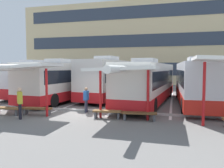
{
  "coord_description": "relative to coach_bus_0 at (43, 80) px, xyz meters",
  "views": [
    {
      "loc": [
        5.57,
        -12.92,
        2.8
      ],
      "look_at": [
        1.36,
        2.81,
        1.66
      ],
      "focal_mm": 37.0,
      "sensor_mm": 36.0,
      "label": 1
    }
  ],
  "objects": [
    {
      "name": "bench_1",
      "position": [
        3.05,
        -8.94,
        -1.28
      ],
      "size": [
        1.75,
        0.42,
        0.45
      ],
      "color": "brown",
      "rests_on": "ground"
    },
    {
      "name": "lane_stripe_0",
      "position": [
        -1.97,
        -0.89,
        -1.61
      ],
      "size": [
        0.16,
        14.0,
        0.01
      ],
      "primitive_type": "cube",
      "color": "white",
      "rests_on": "ground"
    },
    {
      "name": "bench_4",
      "position": [
        10.92,
        -8.41,
        -1.28
      ],
      "size": [
        1.88,
        0.64,
        0.45
      ],
      "color": "brown",
      "rests_on": "ground"
    },
    {
      "name": "waiting_shelter_1",
      "position": [
        3.95,
        -9.0,
        1.15
      ],
      "size": [
        4.33,
        4.44,
        3.05
      ],
      "color": "red",
      "rests_on": "ground"
    },
    {
      "name": "coach_bus_1",
      "position": [
        3.7,
        -1.7,
        0.01
      ],
      "size": [
        3.62,
        11.87,
        3.52
      ],
      "color": "silver",
      "rests_on": "ground"
    },
    {
      "name": "ground_plane",
      "position": [
        7.08,
        -7.56,
        -1.62
      ],
      "size": [
        160.0,
        160.0,
        0.0
      ],
      "primitive_type": "plane",
      "color": "slate"
    },
    {
      "name": "waiting_passenger_0",
      "position": [
        7.36,
        -7.03,
        -0.72
      ],
      "size": [
        0.23,
        0.46,
        1.57
      ],
      "color": "#33384C",
      "rests_on": "ground"
    },
    {
      "name": "lane_stripe_2",
      "position": [
        5.27,
        -0.89,
        -1.61
      ],
      "size": [
        0.16,
        14.0,
        0.01
      ],
      "primitive_type": "cube",
      "color": "white",
      "rests_on": "ground"
    },
    {
      "name": "bench_2",
      "position": [
        4.85,
        -8.57,
        -1.28
      ],
      "size": [
        1.79,
        0.56,
        0.45
      ],
      "color": "brown",
      "rests_on": "ground"
    },
    {
      "name": "coach_bus_4",
      "position": [
        14.35,
        -1.99,
        0.01
      ],
      "size": [
        2.92,
        11.37,
        3.54
      ],
      "color": "silver",
      "rests_on": "ground"
    },
    {
      "name": "waiting_shelter_2",
      "position": [
        10.02,
        -8.51,
        1.08
      ],
      "size": [
        3.66,
        4.87,
        2.91
      ],
      "color": "red",
      "rests_on": "ground"
    },
    {
      "name": "coach_bus_0",
      "position": [
        0.0,
        0.0,
        0.0
      ],
      "size": [
        3.37,
        10.73,
        3.53
      ],
      "color": "silver",
      "rests_on": "ground"
    },
    {
      "name": "coach_bus_2",
      "position": [
        7.14,
        0.14,
        0.16
      ],
      "size": [
        3.55,
        10.72,
        3.8
      ],
      "color": "silver",
      "rests_on": "ground"
    },
    {
      "name": "coach_bus_3",
      "position": [
        10.74,
        -1.95,
        -0.01
      ],
      "size": [
        3.67,
        12.42,
        3.48
      ],
      "color": "silver",
      "rests_on": "ground"
    },
    {
      "name": "lane_stripe_5",
      "position": [
        16.13,
        -0.89,
        -1.61
      ],
      "size": [
        0.16,
        14.0,
        0.01
      ],
      "primitive_type": "cube",
      "color": "white",
      "rests_on": "ground"
    },
    {
      "name": "lane_stripe_3",
      "position": [
        8.89,
        -0.89,
        -1.61
      ],
      "size": [
        0.16,
        14.0,
        0.01
      ],
      "primitive_type": "cube",
      "color": "white",
      "rests_on": "ground"
    },
    {
      "name": "lane_stripe_4",
      "position": [
        12.51,
        -0.89,
        -1.61
      ],
      "size": [
        0.16,
        14.0,
        0.01
      ],
      "primitive_type": "cube",
      "color": "white",
      "rests_on": "ground"
    },
    {
      "name": "platform_kerb",
      "position": [
        7.08,
        -6.75,
        -1.56
      ],
      "size": [
        44.0,
        0.24,
        0.12
      ],
      "primitive_type": "cube",
      "color": "#ADADA8",
      "rests_on": "ground"
    },
    {
      "name": "lane_stripe_1",
      "position": [
        1.65,
        -0.89,
        -1.61
      ],
      "size": [
        0.16,
        14.0,
        0.01
      ],
      "primitive_type": "cube",
      "color": "white",
      "rests_on": "ground"
    },
    {
      "name": "terminal_building",
      "position": [
        7.12,
        24.1,
        5.52
      ],
      "size": [
        43.7,
        11.71,
        17.0
      ],
      "color": "#D1BC8C",
      "rests_on": "ground"
    },
    {
      "name": "bench_3",
      "position": [
        9.12,
        -8.34,
        -1.29
      ],
      "size": [
        1.62,
        0.58,
        0.45
      ],
      "color": "brown",
      "rests_on": "ground"
    },
    {
      "name": "waiting_passenger_1",
      "position": [
        4.58,
        -9.77,
        -0.61
      ],
      "size": [
        0.51,
        0.51,
        1.74
      ],
      "color": "black",
      "rests_on": "ground"
    }
  ]
}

